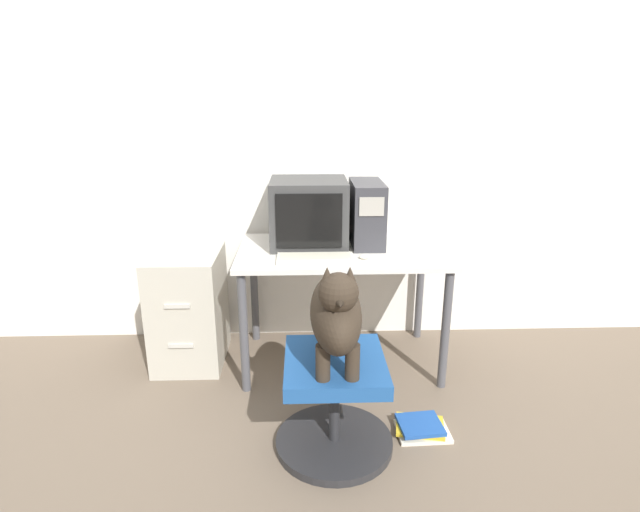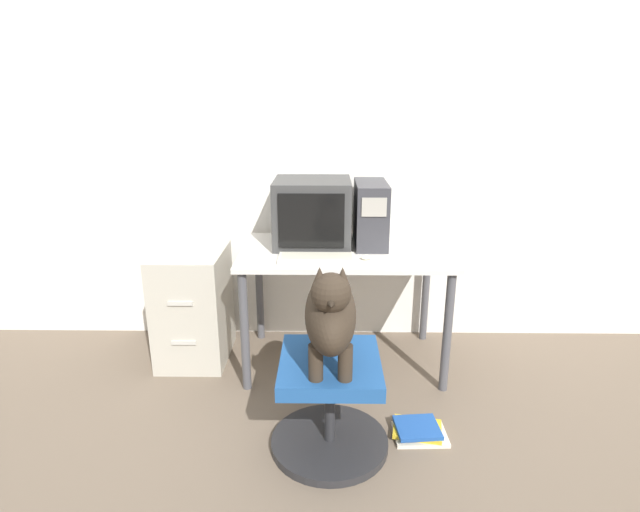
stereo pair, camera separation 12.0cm
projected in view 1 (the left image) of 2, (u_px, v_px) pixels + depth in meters
The scene contains 11 objects.
ground_plane at pixel (345, 392), 2.87m from camera, with size 12.00×12.00×0.00m, color #6B5B4C.
wall_back at pixel (338, 149), 3.25m from camera, with size 8.00×0.05×2.60m.
desk at pixel (342, 264), 3.03m from camera, with size 1.24×0.74×0.75m.
crt_monitor at pixel (309, 213), 3.04m from camera, with size 0.46×0.44×0.40m.
pc_tower at pixel (367, 213), 3.05m from camera, with size 0.19×0.43×0.38m.
keyboard at pixel (315, 258), 2.78m from camera, with size 0.43×0.17×0.03m.
computer_mouse at pixel (364, 257), 2.80m from camera, with size 0.06×0.04×0.03m.
office_chair at pixel (334, 401), 2.36m from camera, with size 0.57×0.57×0.48m.
dog at pixel (336, 312), 2.18m from camera, with size 0.23×0.58×0.51m.
filing_cabinet at pixel (189, 308), 3.13m from camera, with size 0.42×0.53×0.72m.
book_stack_floor at pixel (421, 428), 2.52m from camera, with size 0.28×0.23×0.06m.
Camera 1 is at (-0.23, -2.49, 1.63)m, focal length 28.00 mm.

